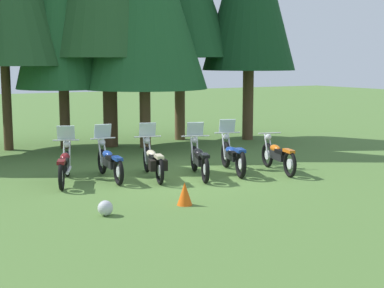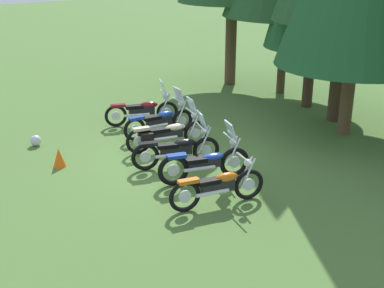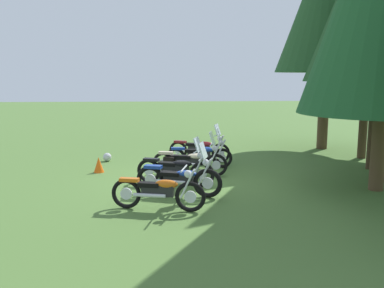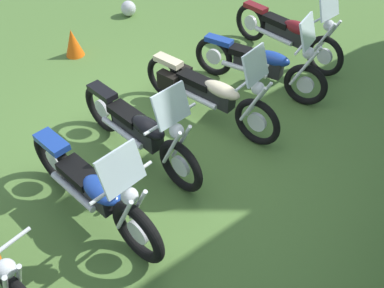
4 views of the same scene
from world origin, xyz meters
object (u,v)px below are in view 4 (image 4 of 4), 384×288
object	(u,v)px
motorcycle_4	(93,189)
traffic_cone	(73,43)
dropped_helmet	(128,8)
motorcycle_2	(206,91)
motorcycle_1	(261,64)
motorcycle_3	(139,130)
motorcycle_0	(288,33)

from	to	relation	value
motorcycle_4	traffic_cone	bearing A→B (deg)	148.93
traffic_cone	dropped_helmet	distance (m)	1.73
motorcycle_2	motorcycle_1	bearing A→B (deg)	79.72
motorcycle_3	dropped_helmet	distance (m)	4.17
motorcycle_4	dropped_helmet	size ratio (longest dim) A/B	7.19
motorcycle_1	motorcycle_0	bearing A→B (deg)	90.33
motorcycle_1	dropped_helmet	xyz separation A→B (m)	(-1.31, -3.20, -0.30)
motorcycle_2	dropped_helmet	world-z (taller)	motorcycle_2
motorcycle_3	motorcycle_4	xyz separation A→B (m)	(1.06, 0.05, -0.00)
traffic_cone	dropped_helmet	world-z (taller)	traffic_cone
motorcycle_0	dropped_helmet	bearing A→B (deg)	-161.65
motorcycle_0	motorcycle_3	world-z (taller)	motorcycle_3
motorcycle_3	motorcycle_4	size ratio (longest dim) A/B	0.99
motorcycle_0	motorcycle_2	xyz separation A→B (m)	(2.13, -0.55, -0.00)
dropped_helmet	motorcycle_4	bearing A→B (deg)	27.99
motorcycle_0	motorcycle_4	distance (m)	4.40
motorcycle_0	motorcycle_2	bearing A→B (deg)	-82.76
motorcycle_4	motorcycle_0	bearing A→B (deg)	95.84
motorcycle_1	motorcycle_2	distance (m)	1.10
motorcycle_1	dropped_helmet	bearing A→B (deg)	163.15
motorcycle_4	traffic_cone	world-z (taller)	motorcycle_4
motorcycle_1	traffic_cone	distance (m)	3.26
motorcycle_1	traffic_cone	world-z (taller)	motorcycle_1
motorcycle_3	traffic_cone	bearing A→B (deg)	163.62
motorcycle_3	traffic_cone	size ratio (longest dim) A/B	4.46
motorcycle_1	motorcycle_4	world-z (taller)	motorcycle_4
motorcycle_0	traffic_cone	bearing A→B (deg)	-133.60
motorcycle_0	motorcycle_4	xyz separation A→B (m)	(4.30, -0.91, -0.00)
motorcycle_0	dropped_helmet	xyz separation A→B (m)	(-0.19, -3.30, -0.31)
motorcycle_2	motorcycle_3	bearing A→B (deg)	-96.67
motorcycle_4	traffic_cone	size ratio (longest dim) A/B	4.50
motorcycle_3	motorcycle_4	bearing A→B (deg)	-67.81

